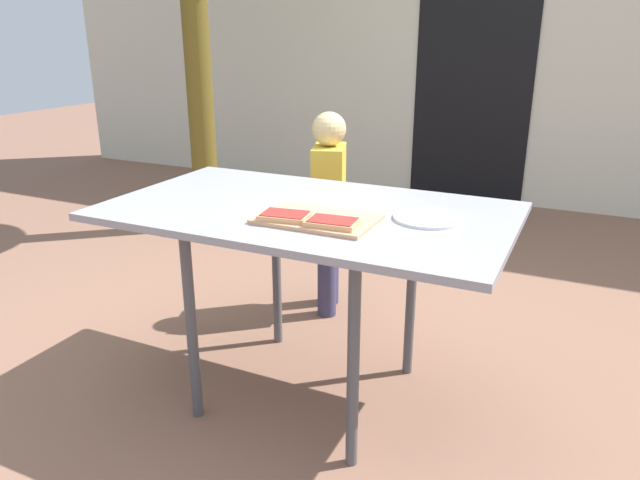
# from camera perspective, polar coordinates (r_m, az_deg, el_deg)

# --- Properties ---
(ground_plane) EXTENTS (16.00, 16.00, 0.00)m
(ground_plane) POSITION_cam_1_polar(r_m,az_deg,el_deg) (2.35, -1.08, -14.34)
(ground_plane) COLOR brown
(house_wall_back) EXTENTS (8.00, 0.20, 2.77)m
(house_wall_back) POSITION_cam_1_polar(r_m,az_deg,el_deg) (4.95, 15.99, 19.66)
(house_wall_back) COLOR beige
(house_wall_back) RESTS_ON ground
(house_door) EXTENTS (0.90, 0.02, 2.00)m
(house_door) POSITION_cam_1_polar(r_m,az_deg,el_deg) (4.87, 14.52, 15.25)
(house_door) COLOR black
(house_door) RESTS_ON ground
(dining_table) EXTENTS (1.38, 0.79, 0.73)m
(dining_table) POSITION_cam_1_polar(r_m,az_deg,el_deg) (2.05, -1.20, 1.51)
(dining_table) COLOR gray
(dining_table) RESTS_ON ground
(cutting_board) EXTENTS (0.37, 0.25, 0.01)m
(cutting_board) POSITION_cam_1_polar(r_m,az_deg,el_deg) (1.89, -0.25, 2.03)
(cutting_board) COLOR tan
(cutting_board) RESTS_ON dining_table
(pizza_slice_near_left) EXTENTS (0.17, 0.12, 0.02)m
(pizza_slice_near_left) POSITION_cam_1_polar(r_m,az_deg,el_deg) (1.87, -3.38, 2.33)
(pizza_slice_near_left) COLOR tan
(pizza_slice_near_left) RESTS_ON cutting_board
(pizza_slice_near_right) EXTENTS (0.16, 0.12, 0.02)m
(pizza_slice_near_right) POSITION_cam_1_polar(r_m,az_deg,el_deg) (1.80, 1.21, 1.70)
(pizza_slice_near_right) COLOR tan
(pizza_slice_near_right) RESTS_ON cutting_board
(plate_white_right) EXTENTS (0.23, 0.23, 0.01)m
(plate_white_right) POSITION_cam_1_polar(r_m,az_deg,el_deg) (1.94, 10.38, 2.09)
(plate_white_right) COLOR silver
(plate_white_right) RESTS_ON dining_table
(child_left) EXTENTS (0.21, 0.27, 0.97)m
(child_left) POSITION_cam_1_polar(r_m,az_deg,el_deg) (2.79, 0.85, 3.50)
(child_left) COLOR #383656
(child_left) RESTS_ON ground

